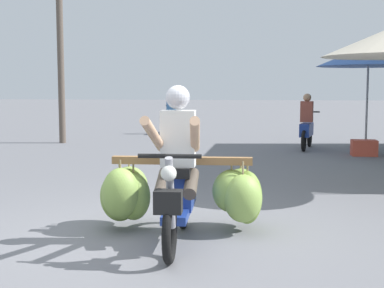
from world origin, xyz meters
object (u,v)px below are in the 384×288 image
Objects in this scene: motorbike_distant_ahead_left at (171,117)px; market_umbrella_near_shop at (369,56)px; motorbike_distant_ahead_right at (307,127)px; motorbike_main_loaded at (179,189)px; utility_pole at (60,19)px; produce_crate at (364,148)px.

market_umbrella_near_shop is at bearing -38.96° from motorbike_distant_ahead_left.
market_umbrella_near_shop is (1.34, -0.55, 1.72)m from motorbike_distant_ahead_right.
motorbike_main_loaded is 0.27× the size of utility_pole.
market_umbrella_near_shop reaches higher than motorbike_main_loaded.
produce_crate is (1.22, -1.09, -0.39)m from motorbike_distant_ahead_right.
motorbike_distant_ahead_right is at bearing -43.16° from motorbike_distant_ahead_left.
produce_crate is (5.40, -5.01, -0.39)m from motorbike_distant_ahead_left.
motorbike_distant_ahead_left is at bearing 137.18° from produce_crate.
utility_pole is at bearing 171.82° from market_umbrella_near_shop.
motorbike_distant_ahead_right is 0.23× the size of utility_pole.
utility_pole is at bearing -126.81° from motorbike_distant_ahead_left.
market_umbrella_near_shop is 2.18m from produce_crate.
market_umbrella_near_shop is 8.17m from utility_pole.
motorbike_distant_ahead_right is 2.25m from market_umbrella_near_shop.
motorbike_main_loaded is 0.74× the size of market_umbrella_near_shop.
motorbike_distant_ahead_left is 1.01× the size of motorbike_distant_ahead_right.
market_umbrella_near_shop is at bearing -22.14° from motorbike_distant_ahead_right.
utility_pole reaches higher than motorbike_distant_ahead_right.
utility_pole is (-4.83, 8.75, 2.94)m from motorbike_main_loaded.
utility_pole reaches higher than market_umbrella_near_shop.
market_umbrella_near_shop is at bearing 77.26° from produce_crate.
motorbike_main_loaded is 8.43m from market_umbrella_near_shop.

